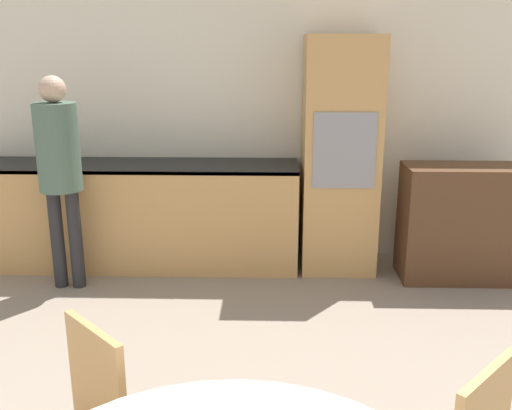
{
  "coord_description": "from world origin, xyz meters",
  "views": [
    {
      "loc": [
        0.06,
        0.44,
        1.87
      ],
      "look_at": [
        -0.01,
        3.12,
        1.12
      ],
      "focal_mm": 40.0,
      "sensor_mm": 36.0,
      "label": 1
    }
  ],
  "objects": [
    {
      "name": "wall_back",
      "position": [
        0.0,
        5.49,
        1.3
      ],
      "size": [
        6.79,
        0.05,
        2.6
      ],
      "color": "silver",
      "rests_on": "ground_plane"
    },
    {
      "name": "kitchen_counter",
      "position": [
        -1.13,
        5.14,
        0.47
      ],
      "size": [
        2.83,
        0.6,
        0.9
      ],
      "color": "tan",
      "rests_on": "ground_plane"
    },
    {
      "name": "oven_unit",
      "position": [
        0.63,
        5.15,
        0.98
      ],
      "size": [
        0.62,
        0.59,
        1.95
      ],
      "color": "tan",
      "rests_on": "ground_plane"
    },
    {
      "name": "sideboard",
      "position": [
        1.65,
        4.91,
        0.47
      ],
      "size": [
        1.04,
        0.45,
        0.95
      ],
      "color": "#51331E",
      "rests_on": "ground_plane"
    },
    {
      "name": "person_standing",
      "position": [
        -1.55,
        4.64,
        1.03
      ],
      "size": [
        0.32,
        0.32,
        1.66
      ],
      "color": "#262628",
      "rests_on": "ground_plane"
    }
  ]
}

